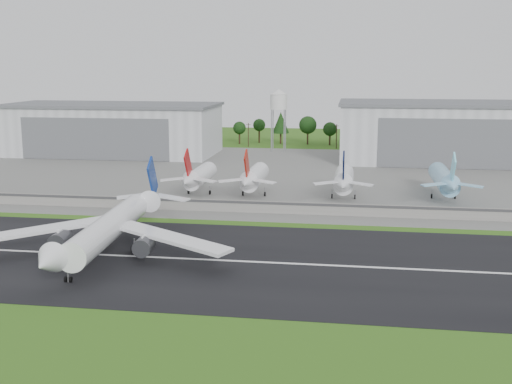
% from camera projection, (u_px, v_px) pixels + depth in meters
% --- Properties ---
extents(ground, '(600.00, 600.00, 0.00)m').
position_uv_depth(ground, '(193.00, 275.00, 125.99)').
color(ground, '#376016').
rests_on(ground, ground).
extents(runway, '(320.00, 60.00, 0.10)m').
position_uv_depth(runway, '(205.00, 260.00, 135.68)').
color(runway, black).
rests_on(runway, ground).
extents(runway_centerline, '(220.00, 1.00, 0.02)m').
position_uv_depth(runway_centerline, '(204.00, 259.00, 135.67)').
color(runway_centerline, white).
rests_on(runway_centerline, runway).
extents(apron, '(320.00, 150.00, 0.10)m').
position_uv_depth(apron, '(271.00, 174.00, 242.32)').
color(apron, slate).
rests_on(apron, ground).
extents(blast_fence, '(240.00, 0.61, 3.50)m').
position_uv_depth(blast_fence, '(241.00, 206.00, 178.95)').
color(blast_fence, gray).
rests_on(blast_fence, ground).
extents(hangar_west, '(97.00, 44.00, 23.20)m').
position_uv_depth(hangar_west, '(112.00, 129.00, 295.52)').
color(hangar_west, silver).
rests_on(hangar_west, ground).
extents(hangar_east, '(102.00, 47.00, 25.20)m').
position_uv_depth(hangar_east, '(460.00, 132.00, 272.26)').
color(hangar_east, silver).
rests_on(hangar_east, ground).
extents(water_tower, '(8.40, 8.40, 29.40)m').
position_uv_depth(water_tower, '(279.00, 100.00, 301.31)').
color(water_tower, '#99999E').
rests_on(water_tower, ground).
extents(utility_poles, '(230.00, 3.00, 12.00)m').
position_uv_depth(utility_poles, '(292.00, 148.00, 319.89)').
color(utility_poles, black).
rests_on(utility_poles, ground).
extents(treeline, '(320.00, 16.00, 22.00)m').
position_uv_depth(treeline, '(295.00, 144.00, 334.44)').
color(treeline, black).
rests_on(treeline, ground).
extents(main_airliner, '(57.16, 59.25, 18.17)m').
position_uv_depth(main_airliner, '(108.00, 234.00, 137.45)').
color(main_airliner, white).
rests_on(main_airliner, runway).
extents(parked_jet_red_a, '(7.36, 31.29, 16.57)m').
position_uv_depth(parked_jet_red_a, '(198.00, 177.00, 201.66)').
color(parked_jet_red_a, white).
rests_on(parked_jet_red_a, ground).
extents(parked_jet_red_b, '(7.36, 31.29, 16.70)m').
position_uv_depth(parked_jet_red_b, '(253.00, 178.00, 199.03)').
color(parked_jet_red_b, white).
rests_on(parked_jet_red_b, ground).
extents(parked_jet_navy, '(7.36, 31.29, 16.76)m').
position_uv_depth(parked_jet_navy, '(344.00, 180.00, 194.87)').
color(parked_jet_navy, white).
rests_on(parked_jet_navy, ground).
extents(parked_jet_skyblue, '(7.36, 37.29, 16.79)m').
position_uv_depth(parked_jet_skyblue, '(445.00, 180.00, 195.19)').
color(parked_jet_skyblue, '#8AC8EE').
rests_on(parked_jet_skyblue, ground).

